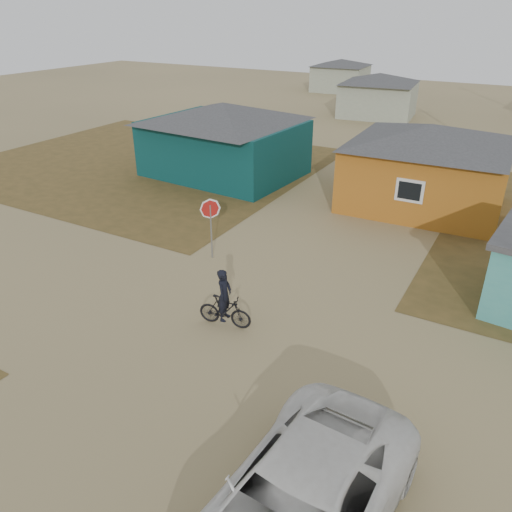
{
  "coord_description": "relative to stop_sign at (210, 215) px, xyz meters",
  "views": [
    {
      "loc": [
        6.75,
        -9.77,
        8.7
      ],
      "look_at": [
        -0.49,
        3.0,
        1.3
      ],
      "focal_mm": 35.0,
      "sensor_mm": 36.0,
      "label": 1
    }
  ],
  "objects": [
    {
      "name": "ground",
      "position": [
        3.17,
        -4.32,
        -1.77
      ],
      "size": [
        120.0,
        120.0,
        0.0
      ],
      "primitive_type": "plane",
      "color": "#978357"
    },
    {
      "name": "grass_nw",
      "position": [
        -10.83,
        8.68,
        -1.76
      ],
      "size": [
        20.0,
        18.0,
        0.0
      ],
      "primitive_type": "cube",
      "color": "brown",
      "rests_on": "ground"
    },
    {
      "name": "house_teal",
      "position": [
        -5.33,
        9.18,
        0.29
      ],
      "size": [
        8.93,
        7.08,
        4.0
      ],
      "color": "#093232",
      "rests_on": "ground"
    },
    {
      "name": "house_yellow",
      "position": [
        5.67,
        9.68,
        0.23
      ],
      "size": [
        7.72,
        6.76,
        3.9
      ],
      "color": "#AB621A",
      "rests_on": "ground"
    },
    {
      "name": "house_pale_west",
      "position": [
        -2.83,
        29.68,
        0.09
      ],
      "size": [
        7.04,
        6.15,
        3.6
      ],
      "color": "#979E87",
      "rests_on": "ground"
    },
    {
      "name": "house_pale_north",
      "position": [
        -10.83,
        41.68,
        -0.02
      ],
      "size": [
        6.28,
        5.81,
        3.4
      ],
      "color": "#979E87",
      "rests_on": "ground"
    },
    {
      "name": "stop_sign",
      "position": [
        0.0,
        0.0,
        0.0
      ],
      "size": [
        0.73,
        0.36,
        2.4
      ],
      "color": "gray",
      "rests_on": "ground"
    },
    {
      "name": "cyclist",
      "position": [
        2.9,
        -3.59,
        -1.08
      ],
      "size": [
        1.73,
        0.75,
        1.89
      ],
      "color": "black",
      "rests_on": "ground"
    },
    {
      "name": "vehicle",
      "position": [
        7.7,
        -8.77,
        -0.92
      ],
      "size": [
        3.18,
        6.24,
        1.69
      ],
      "primitive_type": "imported",
      "rotation": [
        0.0,
        0.0,
        -0.06
      ],
      "color": "silver",
      "rests_on": "ground"
    }
  ]
}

